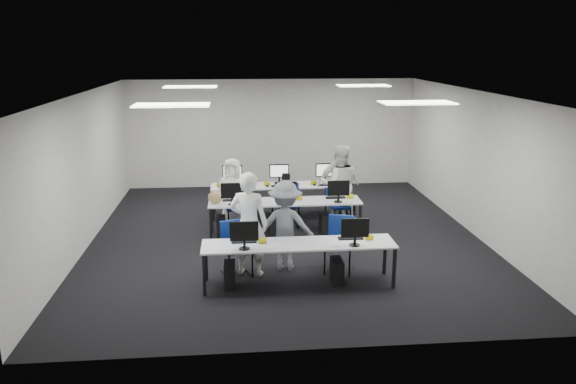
{
  "coord_description": "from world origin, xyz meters",
  "views": [
    {
      "loc": [
        -0.99,
        -11.1,
        3.92
      ],
      "look_at": [
        0.04,
        -0.08,
        1.0
      ],
      "focal_mm": 35.0,
      "sensor_mm": 36.0,
      "label": 1
    }
  ],
  "objects": [
    {
      "name": "equipment_mid",
      "position": [
        -0.19,
        0.18,
        0.36
      ],
      "size": [
        2.91,
        0.41,
        1.19
      ],
      "color": "white",
      "rests_on": "desk_mid"
    },
    {
      "name": "chair_3",
      "position": [
        0.14,
        0.81,
        0.29
      ],
      "size": [
        0.49,
        0.53,
        0.92
      ],
      "rotation": [
        0.0,
        0.0,
        -0.09
      ],
      "color": "navy",
      "rests_on": "ground"
    },
    {
      "name": "student_2",
      "position": [
        -1.1,
        0.91,
        0.76
      ],
      "size": [
        0.84,
        0.65,
        1.52
      ],
      "primitive_type": "imported",
      "rotation": [
        0.0,
        0.0,
        -0.25
      ],
      "color": "white",
      "rests_on": "ground"
    },
    {
      "name": "chair_5",
      "position": [
        -0.93,
        1.08,
        0.26
      ],
      "size": [
        0.52,
        0.54,
        0.81
      ],
      "rotation": [
        0.0,
        0.0,
        0.33
      ],
      "color": "navy",
      "rests_on": "ground"
    },
    {
      "name": "desk_mid",
      "position": [
        0.0,
        0.2,
        0.68
      ],
      "size": [
        3.2,
        0.7,
        0.73
      ],
      "color": "silver",
      "rests_on": "ground"
    },
    {
      "name": "desk_front",
      "position": [
        0.0,
        -2.4,
        0.68
      ],
      "size": [
        3.2,
        0.7,
        0.73
      ],
      "color": "silver",
      "rests_on": "ground"
    },
    {
      "name": "ceiling_panels",
      "position": [
        0.0,
        0.0,
        2.98
      ],
      "size": [
        5.2,
        4.6,
        0.02
      ],
      "color": "white",
      "rests_on": "room"
    },
    {
      "name": "dslr_camera",
      "position": [
        -0.13,
        -1.52,
        1.67
      ],
      "size": [
        0.17,
        0.2,
        0.1
      ],
      "primitive_type": "cube",
      "rotation": [
        0.0,
        0.0,
        2.98
      ],
      "color": "black",
      "rests_on": "photographer"
    },
    {
      "name": "chair_1",
      "position": [
        0.78,
        -1.89,
        0.31
      ],
      "size": [
        0.62,
        0.65,
        0.98
      ],
      "rotation": [
        0.0,
        0.0,
        -0.32
      ],
      "color": "navy",
      "rests_on": "ground"
    },
    {
      "name": "chair_6",
      "position": [
        0.03,
        1.06,
        0.28
      ],
      "size": [
        0.49,
        0.53,
        0.9
      ],
      "rotation": [
        0.0,
        0.0,
        0.11
      ],
      "color": "navy",
      "rests_on": "ground"
    },
    {
      "name": "chair_7",
      "position": [
        1.19,
        1.06,
        0.26
      ],
      "size": [
        0.47,
        0.5,
        0.82
      ],
      "rotation": [
        0.0,
        0.0,
        -0.18
      ],
      "color": "navy",
      "rests_on": "ground"
    },
    {
      "name": "room",
      "position": [
        0.0,
        0.0,
        1.5
      ],
      "size": [
        9.0,
        9.02,
        3.0
      ],
      "color": "black",
      "rests_on": "ground"
    },
    {
      "name": "student_0",
      "position": [
        -0.81,
        -1.87,
        0.92
      ],
      "size": [
        0.77,
        0.62,
        1.84
      ],
      "primitive_type": "imported",
      "rotation": [
        0.0,
        0.0,
        2.85
      ],
      "color": "white",
      "rests_on": "ground"
    },
    {
      "name": "photographer",
      "position": [
        -0.16,
        -1.7,
        0.81
      ],
      "size": [
        1.13,
        0.76,
        1.61
      ],
      "primitive_type": "imported",
      "rotation": [
        0.0,
        0.0,
        2.98
      ],
      "color": "slate",
      "rests_on": "ground"
    },
    {
      "name": "equipment_back",
      "position": [
        0.19,
        1.62,
        0.36
      ],
      "size": [
        2.91,
        0.41,
        1.19
      ],
      "color": "white",
      "rests_on": "desk_back"
    },
    {
      "name": "student_1",
      "position": [
        1.29,
        0.91,
        0.88
      ],
      "size": [
        0.91,
        0.74,
        1.77
      ],
      "primitive_type": "imported",
      "rotation": [
        0.0,
        0.0,
        3.06
      ],
      "color": "white",
      "rests_on": "ground"
    },
    {
      "name": "chair_0",
      "position": [
        -1.04,
        -1.87,
        0.3
      ],
      "size": [
        0.59,
        0.62,
        0.94
      ],
      "rotation": [
        0.0,
        0.0,
        0.32
      ],
      "color": "navy",
      "rests_on": "ground"
    },
    {
      "name": "chair_2",
      "position": [
        -1.02,
        0.66,
        0.31
      ],
      "size": [
        0.55,
        0.58,
        0.97
      ],
      "rotation": [
        0.0,
        0.0,
        0.15
      ],
      "color": "navy",
      "rests_on": "ground"
    },
    {
      "name": "chair_4",
      "position": [
        1.28,
        0.74,
        0.26
      ],
      "size": [
        0.45,
        0.48,
        0.82
      ],
      "rotation": [
        0.0,
        0.0,
        0.12
      ],
      "color": "navy",
      "rests_on": "ground"
    },
    {
      "name": "equipment_front",
      "position": [
        -0.19,
        -2.42,
        0.36
      ],
      "size": [
        2.51,
        0.41,
        1.19
      ],
      "color": "#0E59B8",
      "rests_on": "desk_front"
    },
    {
      "name": "desk_back",
      "position": [
        0.0,
        1.6,
        0.68
      ],
      "size": [
        3.2,
        0.7,
        0.73
      ],
      "color": "silver",
      "rests_on": "ground"
    },
    {
      "name": "handbag",
      "position": [
        -1.45,
        0.17,
        0.86
      ],
      "size": [
        0.34,
        0.25,
        0.25
      ],
      "primitive_type": "ellipsoid",
      "rotation": [
        0.0,
        0.0,
        -0.2
      ],
      "color": "tan",
      "rests_on": "desk_mid"
    },
    {
      "name": "student_3",
      "position": [
        1.3,
        1.14,
        0.84
      ],
      "size": [
        1.05,
        0.6,
        1.69
      ],
      "primitive_type": "imported",
      "rotation": [
        0.0,
        0.0,
        0.2
      ],
      "color": "white",
      "rests_on": "ground"
    }
  ]
}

